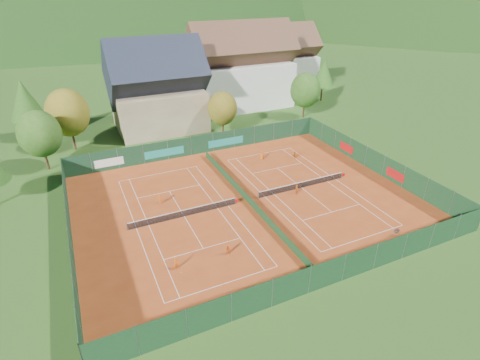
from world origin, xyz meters
The scene contains 33 objects.
ground centered at (0.00, 0.00, -0.02)m, with size 600.00×600.00×0.00m, color #274E18.
clay_pad centered at (0.00, 0.00, 0.01)m, with size 40.00×32.00×0.01m, color #A23E17.
court_markings_left centered at (-8.00, 0.00, 0.01)m, with size 11.03×23.83×0.00m.
court_markings_right centered at (8.00, 0.00, 0.01)m, with size 11.03×23.83×0.00m.
tennis_net_left centered at (-7.85, 0.00, 0.51)m, with size 13.30×0.10×1.02m.
tennis_net_right centered at (8.15, 0.00, 0.51)m, with size 13.30×0.10×1.02m.
court_divider centered at (0.00, 0.00, 0.50)m, with size 0.03×28.80×1.00m.
fence_north centered at (-0.46, 15.99, 1.47)m, with size 40.00×0.10×3.00m.
fence_south centered at (0.00, -16.00, 1.50)m, with size 40.00×0.04×3.00m.
fence_west centered at (-20.00, 0.00, 1.50)m, with size 0.04×32.00×3.00m.
fence_east centered at (20.00, 0.05, 1.48)m, with size 0.09×32.00×3.00m.
chalet centered at (-3.00, 30.00, 6.62)m, with size 16.20×12.00×16.00m.
hotel_block_a centered at (16.00, 36.00, 7.38)m, with size 21.60×11.00×17.25m.
hotel_block_b centered at (30.00, 44.00, 6.62)m, with size 17.28×10.00×15.50m.
tree_west_front centered at (-22.00, 20.00, 5.39)m, with size 5.72×5.72×8.69m.
tree_west_mid centered at (-18.00, 26.00, 6.07)m, with size 6.44×6.44×9.78m.
tree_west_back centered at (-24.00, 34.00, 6.74)m, with size 5.60×5.60×10.00m.
tree_center centered at (6.00, 22.00, 4.72)m, with size 5.01×5.01×7.60m.
tree_east_front centered at (24.00, 24.00, 5.39)m, with size 5.72×5.72×8.69m.
tree_east_mid centered at (34.00, 32.00, 6.06)m, with size 5.04×5.04×9.00m.
tree_east_back centered at (26.00, 40.00, 6.74)m, with size 7.15×7.15×10.86m.
mountain_backdrop centered at (28.54, 233.48, -39.64)m, with size 820.00×530.00×242.00m.
ball_hopper centered at (11.32, -12.97, 0.56)m, with size 0.34×0.34×0.80m.
loose_ball_0 centered at (-11.09, -8.85, 0.03)m, with size 0.07×0.07×0.07m, color #CCD833.
loose_ball_1 centered at (4.45, -11.92, 0.03)m, with size 0.07×0.07×0.07m, color #CCD833.
loose_ball_2 centered at (3.16, 6.47, 0.03)m, with size 0.07×0.07×0.07m, color #CCD833.
loose_ball_3 centered at (-3.36, 8.74, 0.03)m, with size 0.07×0.07×0.07m, color #CCD833.
player_left_near centered at (-11.34, -8.26, 0.69)m, with size 0.50×0.33×1.38m, color #D95B13.
player_left_mid centered at (-6.09, -8.38, 0.60)m, with size 0.58×0.45×1.20m, color #D14712.
player_left_far centered at (-9.80, 3.83, 0.68)m, with size 0.88×0.51×1.36m, color #D05612.
player_right_near centered at (6.45, -1.06, 0.68)m, with size 0.79×0.33×1.35m, color #DC5C13.
player_right_far_a centered at (7.25, 9.90, 0.67)m, with size 0.66×0.43×1.34m, color #DA5F13.
player_right_far_b centered at (12.00, 8.14, 0.61)m, with size 1.13×0.36×1.22m, color #D16112.
Camera 1 is at (-17.30, -35.27, 24.10)m, focal length 28.00 mm.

